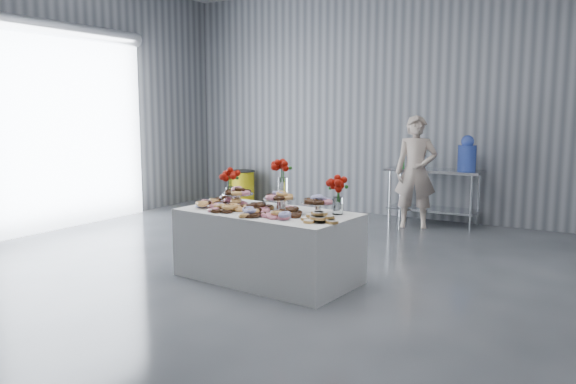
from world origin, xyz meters
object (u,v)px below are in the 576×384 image
person (416,172)px  trash_barrel (242,187)px  display_table (268,245)px  prep_table (434,186)px  water_jug (467,155)px

person → trash_barrel: person is taller
display_table → prep_table: 3.96m
prep_table → water_jug: size_ratio=2.71×
water_jug → person: bearing=-151.4°
display_table → person: 3.59m
display_table → person: size_ratio=1.08×
display_table → trash_barrel: bearing=128.9°
prep_table → water_jug: bearing=-0.0°
trash_barrel → water_jug: bearing=0.0°
person → trash_barrel: (-3.62, 0.37, -0.54)m
prep_table → person: person is taller
prep_table → trash_barrel: size_ratio=2.23×
prep_table → person: bearing=-116.3°
water_jug → prep_table: bearing=180.0°
prep_table → water_jug: (0.50, -0.00, 0.53)m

